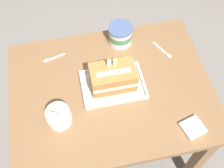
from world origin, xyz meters
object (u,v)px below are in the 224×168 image
object	(u,v)px
bowl_stack	(59,116)
birthday_cake	(113,77)
serving_spoon_by_bowls	(49,59)
ice_cream_tub	(120,34)
napkin_pile	(193,128)
foil_tray	(113,85)
serving_spoon_near_tray	(167,54)

from	to	relation	value
bowl_stack	birthday_cake	bearing A→B (deg)	25.82
serving_spoon_by_bowls	ice_cream_tub	bearing A→B (deg)	7.11
napkin_pile	birthday_cake	bearing A→B (deg)	135.58
birthday_cake	napkin_pile	xyz separation A→B (m)	(0.31, -0.31, -0.07)
bowl_stack	ice_cream_tub	size ratio (longest dim) A/B	1.02
foil_tray	serving_spoon_by_bowls	distance (m)	0.38
birthday_cake	serving_spoon_by_bowls	size ratio (longest dim) A/B	1.76
birthday_cake	bowl_stack	bearing A→B (deg)	-154.18
ice_cream_tub	serving_spoon_by_bowls	world-z (taller)	ice_cream_tub
ice_cream_tub	serving_spoon_near_tray	world-z (taller)	ice_cream_tub
bowl_stack	serving_spoon_by_bowls	world-z (taller)	bowl_stack
birthday_cake	serving_spoon_near_tray	world-z (taller)	birthday_cake
birthday_cake	serving_spoon_by_bowls	world-z (taller)	birthday_cake
serving_spoon_by_bowls	napkin_pile	size ratio (longest dim) A/B	1.07
foil_tray	birthday_cake	xyz separation A→B (m)	(-0.00, 0.00, 0.07)
foil_tray	ice_cream_tub	xyz separation A→B (m)	(0.10, 0.28, 0.05)
birthday_cake	ice_cream_tub	distance (m)	0.30
serving_spoon_near_tray	napkin_pile	size ratio (longest dim) A/B	1.19
ice_cream_tub	serving_spoon_by_bowls	bearing A→B (deg)	-172.89
serving_spoon_by_bowls	bowl_stack	bearing A→B (deg)	-87.17
ice_cream_tub	serving_spoon_by_bowls	distance (m)	0.41
napkin_pile	ice_cream_tub	bearing A→B (deg)	109.68
birthday_cake	serving_spoon_by_bowls	bearing A→B (deg)	142.37
bowl_stack	serving_spoon_near_tray	world-z (taller)	bowl_stack
foil_tray	ice_cream_tub	bearing A→B (deg)	70.23
foil_tray	birthday_cake	distance (m)	0.07
serving_spoon_near_tray	serving_spoon_by_bowls	distance (m)	0.64
foil_tray	serving_spoon_by_bowls	size ratio (longest dim) A/B	2.54
birthday_cake	ice_cream_tub	xyz separation A→B (m)	(0.10, 0.28, -0.03)
ice_cream_tub	serving_spoon_near_tray	distance (m)	0.28
ice_cream_tub	serving_spoon_by_bowls	size ratio (longest dim) A/B	1.08
bowl_stack	serving_spoon_by_bowls	distance (m)	0.37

